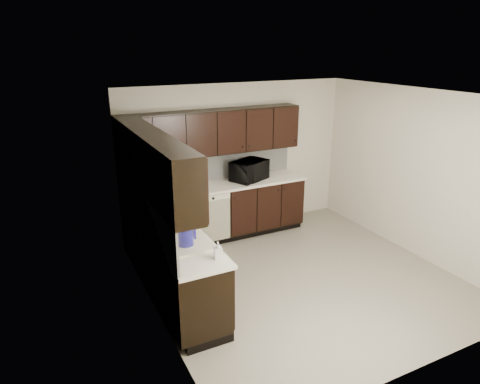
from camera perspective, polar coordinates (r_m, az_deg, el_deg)
name	(u,v)px	position (r m, az deg, el deg)	size (l,w,h in m)	color
floor	(300,278)	(6.13, 7.96, -11.26)	(4.00, 4.00, 0.00)	gray
ceiling	(309,95)	(5.33, 9.21, 12.60)	(4.00, 4.00, 0.00)	white
wall_back	(237,158)	(7.26, -0.47, 4.52)	(4.00, 0.02, 2.50)	beige
wall_left	(153,220)	(4.81, -11.51, -3.71)	(0.02, 4.00, 2.50)	beige
wall_right	(415,174)	(6.91, 22.33, 2.29)	(0.02, 4.00, 2.50)	beige
wall_front	(431,259)	(4.27, 24.10, -8.19)	(4.00, 0.02, 2.50)	beige
lower_cabinets	(202,234)	(6.39, -5.08, -5.64)	(3.00, 2.80, 0.90)	black
countertop	(201,202)	(6.19, -5.22, -1.40)	(3.03, 2.83, 0.04)	white
backsplash	(182,183)	(6.23, -7.80, 1.16)	(3.00, 2.80, 0.48)	beige
upper_cabinets	(190,144)	(6.00, -6.65, 6.37)	(3.00, 2.80, 0.70)	black
dishwasher	(213,216)	(6.70, -3.62, -3.16)	(0.58, 0.04, 0.78)	beige
sink	(183,245)	(5.03, -7.67, -7.04)	(0.54, 0.82, 0.42)	beige
microwave	(249,170)	(7.07, 1.25, 2.89)	(0.60, 0.40, 0.33)	black
soap_bottle_a	(218,250)	(4.55, -2.94, -7.75)	(0.08, 0.09, 0.19)	gray
soap_bottle_b	(176,233)	(4.88, -8.53, -5.42)	(0.10, 0.10, 0.27)	gray
toaster_oven	(140,191)	(6.45, -13.21, 0.17)	(0.32, 0.24, 0.20)	silver
storage_bin	(154,196)	(6.19, -11.35, -0.49)	(0.53, 0.39, 0.21)	white
blue_pitcher	(185,235)	(4.81, -7.31, -5.72)	(0.18, 0.18, 0.27)	#120F89
teal_tumbler	(163,194)	(6.22, -10.26, -0.32)	(0.09, 0.09, 0.21)	#0C7A85
paper_towel_roll	(173,208)	(5.56, -8.96, -2.11)	(0.14, 0.14, 0.30)	silver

